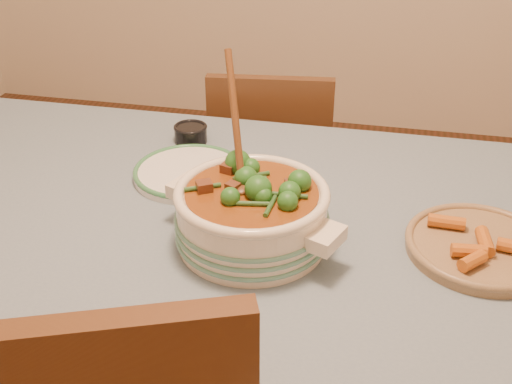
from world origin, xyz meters
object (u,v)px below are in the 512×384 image
white_plate (189,172)px  fried_plate (481,244)px  dining_table (210,254)px  stew_casserole (252,210)px  chair_far (271,168)px  condiment_bowl (191,133)px

white_plate → fried_plate: (0.67, -0.18, 0.01)m
dining_table → fried_plate: size_ratio=4.60×
dining_table → stew_casserole: stew_casserole is taller
dining_table → stew_casserole: (0.11, -0.06, 0.17)m
white_plate → fried_plate: fried_plate is taller
white_plate → fried_plate: size_ratio=0.90×
stew_casserole → chair_far: (-0.12, 0.83, -0.36)m
stew_casserole → white_plate: 0.33m
condiment_bowl → fried_plate: bearing=-26.8°
condiment_bowl → fried_plate: size_ratio=0.25×
dining_table → chair_far: chair_far is taller
dining_table → condiment_bowl: condiment_bowl is taller
white_plate → condiment_bowl: size_ratio=3.56×
white_plate → stew_casserole: bearing=-49.0°
dining_table → stew_casserole: bearing=-28.9°
dining_table → white_plate: (-0.10, 0.18, 0.10)m
stew_casserole → fried_plate: size_ratio=1.09×
condiment_bowl → fried_plate: (0.73, -0.37, -0.01)m
dining_table → chair_far: 0.79m
white_plate → fried_plate: 0.70m
white_plate → condiment_bowl: bearing=106.0°
condiment_bowl → dining_table: bearing=-67.5°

